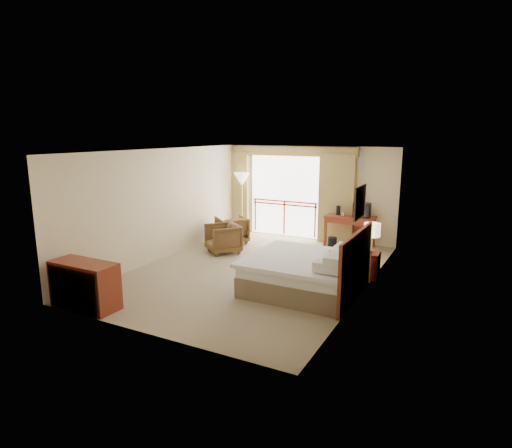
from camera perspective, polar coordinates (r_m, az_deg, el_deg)
The scene contains 29 objects.
floor at distance 9.75m, azimuth -0.27°, elevation -6.28°, with size 7.00×7.00×0.00m, color #89795D.
ceiling at distance 9.26m, azimuth -0.29°, elevation 9.79°, with size 7.00×7.00×0.00m, color white.
wall_back at distance 12.57m, azimuth 7.24°, elevation 4.13°, with size 5.00×5.00×0.00m, color beige.
wall_front at distance 6.60m, azimuth -14.70°, elevation -3.45°, with size 5.00×5.00×0.00m, color beige.
wall_left at distance 10.79m, azimuth -12.10°, elevation 2.65°, with size 7.00×7.00×0.00m, color beige.
wall_right at distance 8.55m, azimuth 14.69°, elevation 0.07°, with size 7.00×7.00×0.00m, color beige.
balcony_door at distance 12.87m, azimuth 3.85°, elevation 3.71°, with size 2.40×2.40×0.00m, color white.
balcony_railing at distance 12.91m, azimuth 3.79°, elevation 2.00°, with size 2.09×0.03×1.02m.
curtain_left at distance 13.49m, azimuth -2.81°, elevation 4.33°, with size 1.00×0.26×2.50m, color olive.
curtain_right at distance 12.17m, azimuth 10.73°, elevation 3.28°, with size 1.00×0.26×2.50m, color olive.
valance at distance 12.65m, azimuth 3.75°, elevation 9.71°, with size 4.40×0.22×0.28m, color olive.
hvac_vent at distance 12.05m, azimuth 13.18°, elevation 8.35°, with size 0.50×0.04×0.50m, color silver.
bed at distance 8.52m, azimuth 6.78°, elevation -6.43°, with size 2.13×2.06×0.97m.
headboard at distance 8.17m, azimuth 13.18°, elevation -5.49°, with size 0.06×2.10×1.30m, color maroon.
framed_art at distance 7.89m, azimuth 13.68°, elevation 2.83°, with size 0.04×0.72×0.60m.
nightstand at distance 9.58m, azimuth 14.91°, elevation -5.29°, with size 0.39×0.46×0.56m, color maroon.
table_lamp at distance 9.43m, azimuth 15.23°, elevation -0.83°, with size 0.35×0.35×0.61m.
phone at distance 9.36m, azimuth 14.51°, elevation -3.65°, with size 0.18×0.14×0.08m, color black.
desk at distance 11.95m, azimuth 12.52°, elevation 0.21°, with size 1.31×0.64×0.86m.
tv at distance 11.75m, azimuth 13.93°, elevation 1.81°, with size 0.42×0.33×0.38m.
coffee_maker at distance 11.93m, azimuth 10.89°, elevation 1.79°, with size 0.12×0.12×0.25m, color black.
cup at distance 11.86m, azimuth 11.50°, elevation 1.31°, with size 0.07×0.07×0.09m, color white.
wastebasket at distance 11.72m, azimuth 10.09°, elevation -2.50°, with size 0.25×0.25×0.31m, color black.
armchair_far at distance 12.23m, azimuth -3.22°, elevation -2.46°, with size 0.80×0.82×0.75m, color #4E361E.
armchair_near at distance 11.26m, azimuth -4.38°, elevation -3.77°, with size 0.80×0.82×0.74m, color #4E361E.
side_table at distance 11.90m, azimuth -4.55°, elevation -1.26°, with size 0.44×0.44×0.48m.
book at distance 11.87m, azimuth -4.56°, elevation -0.53°, with size 0.17×0.23×0.02m, color white.
floor_lamp at distance 12.97m, azimuth -1.91°, elevation 5.67°, with size 0.48×0.48×1.88m.
dresser at distance 8.25m, azimuth -21.90°, elevation -7.55°, with size 1.27×0.54×0.84m.
Camera 1 is at (4.34, -8.17, 3.08)m, focal length 30.00 mm.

